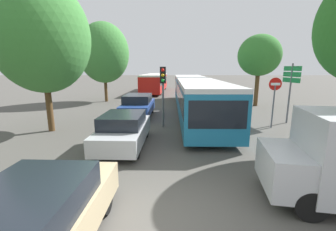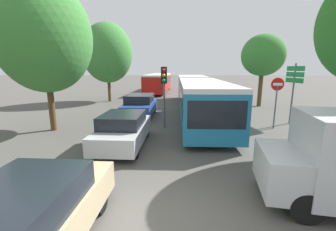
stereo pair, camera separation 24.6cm
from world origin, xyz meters
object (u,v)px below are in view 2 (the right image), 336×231
no_entry_sign (277,95)px  tree_right_mid (263,55)px  tree_left_mid (44,40)px  tree_left_far (107,53)px  direction_sign_post (294,81)px  city_bus_rear (159,82)px  queued_car_blue (140,105)px  queued_car_tan (27,222)px  articulated_bus (197,93)px  traffic_light (164,83)px  queued_car_silver (124,130)px

no_entry_sign → tree_right_mid: 8.17m
tree_left_mid → tree_left_far: size_ratio=1.00×
tree_left_mid → tree_left_far: (-0.05, 10.79, 0.04)m
direction_sign_post → tree_left_mid: size_ratio=0.47×
city_bus_rear → tree_left_far: size_ratio=1.52×
city_bus_rear → queued_car_blue: bearing=-177.4°
queued_car_tan → no_entry_sign: 12.22m
articulated_bus → tree_left_far: size_ratio=2.26×
no_entry_sign → tree_left_far: 16.09m
tree_left_far → tree_left_mid: bearing=-89.7°
tree_left_mid → tree_right_mid: 16.34m
queued_car_tan → queued_car_blue: 12.05m
queued_car_tan → tree_left_far: (-4.20, 19.15, 4.01)m
tree_left_far → direction_sign_post: bearing=-32.9°
direction_sign_post → queued_car_tan: bearing=35.3°
traffic_light → tree_right_mid: 11.17m
queued_car_blue → direction_sign_post: direction_sign_post is taller
queued_car_silver → tree_left_far: (-4.52, 13.24, 4.01)m
articulated_bus → tree_left_far: (-8.32, 5.46, 3.27)m
articulated_bus → direction_sign_post: 6.46m
queued_car_silver → tree_left_far: bearing=20.1°
articulated_bus → queued_car_tan: 14.31m
queued_car_blue → no_entry_sign: (8.01, -2.92, 1.10)m
queued_car_blue → tree_right_mid: 11.48m
direction_sign_post → tree_left_mid: 13.95m
queued_car_silver → no_entry_sign: bearing=-66.1°
no_entry_sign → tree_right_mid: (1.86, 7.55, 2.49)m
queued_car_tan → city_bus_rear: bearing=1.1°
tree_right_mid → city_bus_rear: bearing=130.5°
city_bus_rear → queued_car_tan: city_bus_rear is taller
no_entry_sign → articulated_bus: bearing=-139.2°
tree_left_far → tree_right_mid: 14.34m
articulated_bus → city_bus_rear: size_ratio=1.48×
queued_car_tan → tree_right_mid: tree_right_mid is taller
queued_car_silver → no_entry_sign: (7.74, 3.21, 1.14)m
city_bus_rear → tree_right_mid: bearing=-136.8°
tree_left_mid → queued_car_silver: bearing=-28.8°
no_entry_sign → tree_right_mid: tree_right_mid is taller
articulated_bus → queued_car_tan: (-4.12, -13.69, -0.74)m
queued_car_tan → direction_sign_post: bearing=-41.4°
queued_car_tan → tree_left_far: tree_left_far is taller
articulated_bus → queued_car_silver: bearing=-26.2°
queued_car_tan → queued_car_silver: queued_car_tan is taller
tree_left_far → tree_right_mid: bearing=-9.9°
tree_left_mid → tree_right_mid: (14.06, 8.31, -0.35)m
traffic_light → tree_right_mid: bearing=135.9°
queued_car_silver → traffic_light: bearing=-24.8°
direction_sign_post → tree_left_mid: (-13.65, -1.93, 2.15)m
articulated_bus → tree_right_mid: 7.13m
queued_car_tan → direction_sign_post: size_ratio=1.18×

